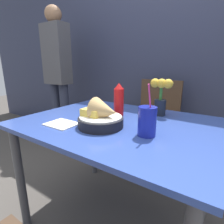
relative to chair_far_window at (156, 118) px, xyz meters
The scene contains 10 objects.
ground_plane 0.94m from the chair_far_window, 87.51° to the right, with size 12.00×12.00×0.00m, color #4C4742.
wall_window 0.83m from the chair_far_window, 83.71° to the left, with size 7.00×0.06×2.60m.
dining_table 0.78m from the chair_far_window, 87.51° to the right, with size 1.09×0.83×0.72m.
chair_far_window is the anchor object (origin of this frame).
food_basket 0.93m from the chair_far_window, 88.51° to the right, with size 0.24×0.24×0.15m.
ketchup_bottle 0.74m from the chair_far_window, 91.16° to the right, with size 0.06×0.06×0.21m.
drink_cup 0.95m from the chair_far_window, 73.41° to the right, with size 0.08×0.08×0.24m.
flower_vase 0.64m from the chair_far_window, 69.00° to the right, with size 0.14×0.07×0.23m.
napkin 1.03m from the chair_far_window, 100.36° to the right, with size 0.17×0.13×0.01m.
person_standing 1.28m from the chair_far_window, behind, with size 0.32×0.19×1.68m.
Camera 1 is at (0.51, -0.82, 1.03)m, focal length 28.00 mm.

